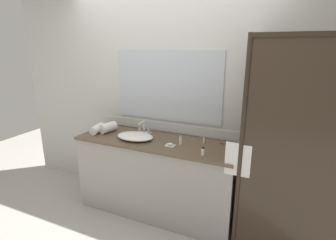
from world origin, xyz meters
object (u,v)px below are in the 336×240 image
object	(u,v)px
faucet	(144,129)
rolled_towel_middle	(108,127)
soap_dish	(170,145)
rolled_towel_near_edge	(97,129)
sink_basin	(135,136)
amenity_bottle_conditioner	(181,140)
amenity_bottle_lotion	(203,152)
amenity_bottle_body_wash	(204,139)

from	to	relation	value
faucet	rolled_towel_middle	size ratio (longest dim) A/B	0.86
soap_dish	rolled_towel_near_edge	distance (m)	0.98
sink_basin	amenity_bottle_conditioner	distance (m)	0.53
soap_dish	amenity_bottle_lotion	bearing A→B (deg)	-13.02
soap_dish	amenity_bottle_conditioner	world-z (taller)	amenity_bottle_conditioner
sink_basin	soap_dish	world-z (taller)	sink_basin
sink_basin	amenity_bottle_body_wash	distance (m)	0.77
amenity_bottle_lotion	soap_dish	bearing A→B (deg)	166.98
faucet	amenity_bottle_conditioner	bearing A→B (deg)	-15.88
soap_dish	rolled_towel_near_edge	size ratio (longest dim) A/B	0.43
soap_dish	rolled_towel_middle	size ratio (longest dim) A/B	0.51
amenity_bottle_lotion	amenity_bottle_conditioner	world-z (taller)	amenity_bottle_conditioner
soap_dish	amenity_bottle_lotion	xyz separation A→B (m)	(0.38, -0.09, 0.03)
faucet	amenity_bottle_lotion	xyz separation A→B (m)	(0.82, -0.33, -0.01)
amenity_bottle_conditioner	rolled_towel_middle	xyz separation A→B (m)	(-0.95, 0.03, 0.01)
rolled_towel_middle	rolled_towel_near_edge	bearing A→B (deg)	-148.69
amenity_bottle_lotion	rolled_towel_middle	size ratio (longest dim) A/B	0.43
rolled_towel_near_edge	sink_basin	bearing A→B (deg)	-0.67
amenity_bottle_body_wash	amenity_bottle_lotion	xyz separation A→B (m)	(0.08, -0.33, 0.00)
faucet	soap_dish	distance (m)	0.51
faucet	rolled_towel_middle	distance (m)	0.44
sink_basin	rolled_towel_middle	bearing A→B (deg)	170.13
amenity_bottle_lotion	rolled_towel_middle	distance (m)	1.26
rolled_towel_near_edge	rolled_towel_middle	size ratio (longest dim) A/B	1.17
sink_basin	amenity_bottle_body_wash	bearing A→B (deg)	14.34
faucet	amenity_bottle_conditioner	distance (m)	0.55
soap_dish	rolled_towel_near_edge	xyz separation A→B (m)	(-0.98, 0.05, 0.03)
amenity_bottle_body_wash	amenity_bottle_conditioner	size ratio (longest dim) A/B	0.89
amenity_bottle_body_wash	amenity_bottle_conditioner	distance (m)	0.26
amenity_bottle_conditioner	rolled_towel_middle	size ratio (longest dim) A/B	0.47
faucet	rolled_towel_near_edge	xyz separation A→B (m)	(-0.53, -0.19, -0.01)
rolled_towel_near_edge	soap_dish	bearing A→B (deg)	-3.17
faucet	rolled_towel_near_edge	distance (m)	0.56
amenity_bottle_body_wash	amenity_bottle_conditioner	xyz separation A→B (m)	(-0.22, -0.15, 0.01)
rolled_towel_middle	faucet	bearing A→B (deg)	16.21
soap_dish	amenity_bottle_conditioner	size ratio (longest dim) A/B	1.08
faucet	rolled_towel_middle	bearing A→B (deg)	-163.79
sink_basin	amenity_bottle_lotion	world-z (taller)	amenity_bottle_lotion
sink_basin	rolled_towel_near_edge	distance (m)	0.53
amenity_bottle_lotion	rolled_towel_middle	world-z (taller)	rolled_towel_middle
amenity_bottle_body_wash	rolled_towel_near_edge	world-z (taller)	rolled_towel_near_edge
soap_dish	amenity_bottle_lotion	world-z (taller)	amenity_bottle_lotion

